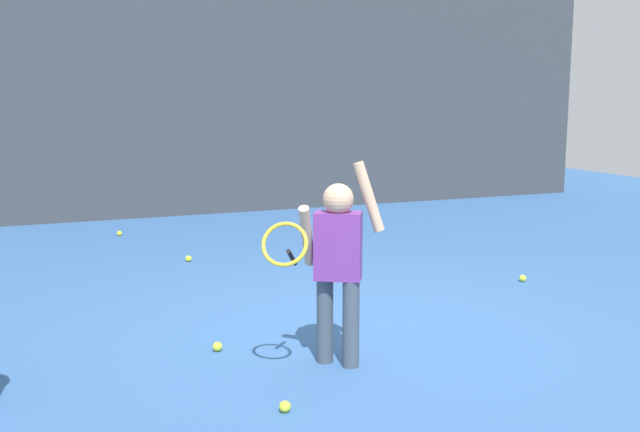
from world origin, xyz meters
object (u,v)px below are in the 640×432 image
(tennis_ball_4, at_px, (523,278))
(tennis_ball_6, at_px, (285,407))
(tennis_ball_3, at_px, (217,347))
(tennis_ball_7, at_px, (119,233))
(tennis_player, at_px, (336,257))
(water_bottle, at_px, (375,211))
(tennis_ball_1, at_px, (188,259))

(tennis_ball_4, relative_size, tennis_ball_6, 1.00)
(tennis_ball_4, height_order, tennis_ball_6, same)
(tennis_ball_3, relative_size, tennis_ball_7, 1.00)
(tennis_player, bearing_deg, tennis_ball_7, 128.97)
(tennis_ball_4, relative_size, tennis_ball_7, 1.00)
(tennis_player, height_order, tennis_ball_3, tennis_player)
(water_bottle, distance_m, tennis_ball_4, 3.85)
(tennis_ball_1, xyz_separation_m, tennis_ball_6, (-0.31, -3.98, 0.00))
(tennis_ball_7, bearing_deg, tennis_ball_6, -88.20)
(tennis_ball_7, bearing_deg, tennis_ball_1, -74.37)
(water_bottle, relative_size, tennis_ball_1, 3.33)
(water_bottle, relative_size, tennis_ball_7, 3.33)
(tennis_ball_1, bearing_deg, water_bottle, 29.94)
(water_bottle, xyz_separation_m, tennis_ball_7, (-3.59, -0.01, -0.08))
(tennis_ball_1, height_order, tennis_ball_3, same)
(tennis_ball_3, distance_m, tennis_ball_6, 1.13)
(water_bottle, height_order, tennis_ball_1, water_bottle)
(tennis_ball_1, bearing_deg, tennis_ball_4, -36.54)
(tennis_ball_4, bearing_deg, tennis_ball_7, 130.51)
(tennis_ball_4, xyz_separation_m, tennis_ball_7, (-3.27, 3.82, 0.00))
(tennis_ball_1, distance_m, tennis_ball_7, 1.84)
(tennis_ball_1, bearing_deg, tennis_ball_3, -98.24)
(tennis_ball_3, relative_size, tennis_ball_4, 1.00)
(tennis_ball_3, xyz_separation_m, tennis_ball_7, (-0.08, 4.63, 0.00))
(tennis_ball_6, distance_m, tennis_ball_7, 5.76)
(tennis_ball_3, bearing_deg, tennis_ball_1, 81.76)
(water_bottle, height_order, tennis_ball_6, water_bottle)
(tennis_ball_3, relative_size, tennis_ball_6, 1.00)
(tennis_ball_3, xyz_separation_m, tennis_ball_6, (0.10, -1.13, 0.00))
(tennis_player, xyz_separation_m, water_bottle, (2.85, 5.19, -0.62))
(tennis_ball_7, bearing_deg, water_bottle, 0.17)
(tennis_player, xyz_separation_m, tennis_ball_3, (-0.66, 0.55, -0.69))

